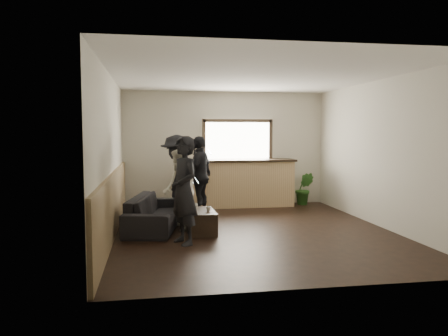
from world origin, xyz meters
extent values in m
cube|color=black|center=(0.00, 0.00, 0.00)|extent=(5.00, 6.00, 0.01)
cube|color=silver|center=(0.00, 0.00, 2.80)|extent=(5.00, 6.00, 0.01)
cube|color=beige|center=(0.00, 3.00, 1.40)|extent=(5.00, 0.01, 2.80)
cube|color=beige|center=(0.00, -3.00, 1.40)|extent=(5.00, 0.01, 2.80)
cube|color=beige|center=(-2.50, 0.00, 1.40)|extent=(0.01, 6.00, 2.80)
cube|color=beige|center=(2.50, 0.00, 1.40)|extent=(0.01, 6.00, 2.80)
cube|color=#947953|center=(-2.47, 0.00, 0.55)|extent=(0.06, 5.90, 1.10)
cube|color=tan|center=(0.30, 2.68, 0.55)|extent=(2.60, 0.60, 1.10)
cube|color=black|center=(0.30, 2.68, 1.12)|extent=(2.70, 0.68, 0.05)
cube|color=white|center=(0.30, 2.96, 1.60)|extent=(1.60, 0.06, 0.90)
cube|color=#3F3326|center=(0.30, 2.93, 2.09)|extent=(1.72, 0.08, 0.08)
cube|color=#3F3326|center=(-0.54, 2.93, 1.60)|extent=(0.08, 0.08, 1.06)
cube|color=#3F3326|center=(1.14, 2.93, 1.60)|extent=(0.08, 0.08, 1.06)
imported|color=black|center=(-1.75, 0.55, 0.31)|extent=(1.20, 2.21, 0.61)
cube|color=black|center=(-0.95, 0.05, 0.20)|extent=(0.51, 0.90, 0.40)
imported|color=silver|center=(-1.05, 0.23, 0.45)|extent=(0.19, 0.19, 0.11)
imported|color=silver|center=(-0.82, -0.06, 0.44)|extent=(0.12, 0.12, 0.09)
imported|color=#2D6623|center=(1.95, 2.65, 0.40)|extent=(0.54, 0.49, 0.81)
imported|color=black|center=(-1.30, -0.71, 0.87)|extent=(0.64, 0.75, 1.74)
cube|color=black|center=(-1.10, -0.62, 1.02)|extent=(0.11, 0.10, 0.12)
cube|color=white|center=(-1.10, -0.63, 1.02)|extent=(0.10, 0.09, 0.11)
imported|color=#B5B3A3|center=(-1.30, 0.34, 0.76)|extent=(0.69, 0.82, 1.51)
cube|color=black|center=(-1.08, 0.38, 0.91)|extent=(0.10, 0.09, 0.12)
cube|color=white|center=(-1.08, 0.37, 0.91)|extent=(0.09, 0.08, 0.11)
imported|color=black|center=(-1.30, 1.11, 0.88)|extent=(0.71, 1.17, 1.76)
cube|color=black|center=(-1.08, 1.10, 0.98)|extent=(0.10, 0.08, 0.12)
cube|color=white|center=(-1.08, 1.09, 0.98)|extent=(0.08, 0.07, 0.11)
imported|color=black|center=(-0.77, 1.69, 0.86)|extent=(0.86, 1.09, 1.72)
cube|color=black|center=(-0.58, 1.58, 1.39)|extent=(0.11, 0.11, 0.12)
cube|color=white|center=(-0.58, 1.58, 1.39)|extent=(0.10, 0.09, 0.11)
camera|label=1|loc=(-1.80, -7.68, 1.79)|focal=35.00mm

